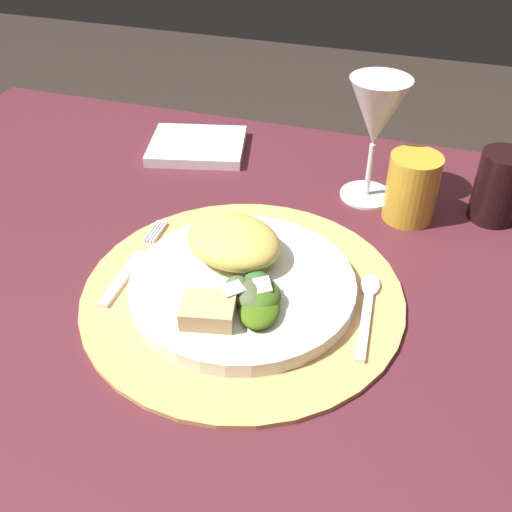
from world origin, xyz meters
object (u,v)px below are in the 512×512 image
Objects in this scene: dining_table at (216,369)px; fork at (132,265)px; dinner_plate at (243,285)px; spoon at (368,301)px; amber_tumbler at (412,188)px; wine_glass at (377,116)px; dark_tumbler at (499,187)px; napkin at (197,146)px.

dining_table is 6.83× the size of fork.
dinner_plate is 0.14m from spoon.
fork is 0.37m from amber_tumbler.
dinner_plate is at bearing -111.34° from wine_glass.
dark_tumbler reaches higher than amber_tumbler.
spoon is 0.20m from amber_tumbler.
dining_table is 7.75× the size of napkin.
amber_tumbler is at bearing 53.75° from dinner_plate.
dark_tumbler is (0.27, 0.25, 0.03)m from dinner_plate.
fork is (-0.09, -0.03, 0.18)m from dining_table.
fork is 0.48m from dark_tumbler.
napkin is 0.36m from amber_tumbler.
spoon is at bearing 9.75° from dinner_plate.
fork is 1.75× the size of dark_tumbler.
napkin is 0.86× the size of wine_glass.
wine_glass is 1.80× the size of dark_tumbler.
amber_tumbler is (0.30, 0.22, 0.04)m from fork.
dark_tumbler is (0.17, -0.00, -0.07)m from wine_glass.
amber_tumbler reaches higher than dining_table.
dining_table is 0.21m from fork.
fork is at bearing -148.59° from dark_tumbler.
fork is 0.37m from wine_glass.
dark_tumbler reaches higher than fork.
dining_table is 11.96× the size of dark_tumbler.
fork is at bearing 178.94° from dinner_plate.
spoon is at bearing -80.29° from wine_glass.
dinner_plate reaches higher than napkin.
wine_glass is (0.24, 0.25, 0.11)m from fork.
dining_table is at bearing -123.78° from wine_glass.
fork is at bearing -163.28° from dining_table.
dark_tumbler is at bearing -0.70° from wine_glass.
dark_tumbler is at bearing 17.28° from amber_tumbler.
amber_tumbler is at bearing 41.83° from dining_table.
dinner_plate is at bearing -1.06° from fork.
amber_tumbler is at bearing 35.68° from fork.
dining_table is at bearing -145.10° from dark_tumbler.
dinner_plate is (0.05, -0.03, 0.19)m from dining_table.
fork is 0.28m from spoon.
dinner_plate is 0.37m from dark_tumbler.
amber_tumbler reaches higher than napkin.
wine_glass is at bearing 99.71° from spoon.
dinner_plate reaches higher than fork.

